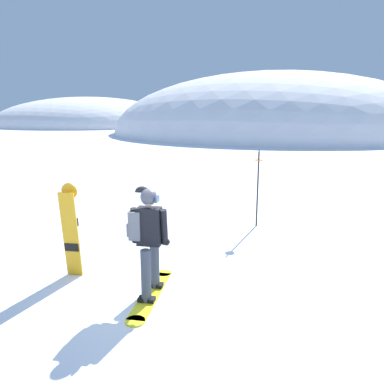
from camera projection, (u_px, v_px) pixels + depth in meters
name	position (u px, v px, depth m)	size (l,w,h in m)	color
ground_plane	(165.00, 292.00, 6.10)	(300.00, 300.00, 0.00)	white
ridge_peak_main	(274.00, 133.00, 41.73)	(34.83, 31.35, 12.95)	white
ridge_peak_far	(89.00, 125.00, 58.53)	(28.48, 25.63, 8.46)	white
snowboarder_main	(148.00, 240.00, 5.81)	(0.64, 1.84, 1.71)	yellow
spare_snowboard	(71.00, 230.00, 6.50)	(0.28, 0.17, 1.66)	orange
piste_marker_near	(258.00, 183.00, 9.23)	(0.20, 0.20, 1.91)	black
rock_dark	(142.00, 191.00, 13.32)	(0.48, 0.41, 0.34)	#383333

